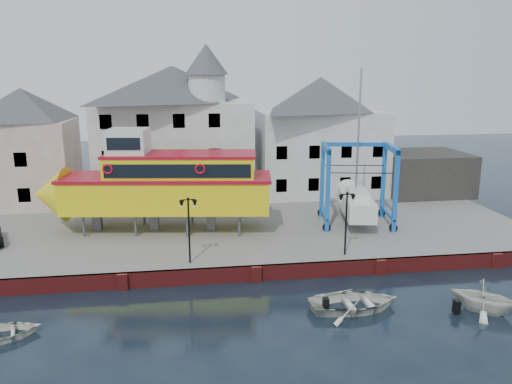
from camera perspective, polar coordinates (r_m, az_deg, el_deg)
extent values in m
plane|color=black|center=(31.20, 0.03, -10.20)|extent=(140.00, 140.00, 0.00)
cube|color=#65625F|center=(41.29, -2.18, -3.51)|extent=(44.00, 22.00, 1.00)
cube|color=maroon|center=(31.11, 0.00, -9.26)|extent=(44.00, 0.25, 1.00)
cube|color=maroon|center=(30.92, -15.02, -9.89)|extent=(0.60, 0.36, 1.00)
cube|color=maroon|center=(30.96, 0.04, -9.38)|extent=(0.60, 0.36, 1.00)
cube|color=maroon|center=(32.99, 14.08, -8.33)|extent=(0.60, 0.36, 1.00)
cube|color=maroon|center=(36.69, 25.82, -7.07)|extent=(0.60, 0.36, 1.00)
cube|color=tan|center=(48.95, -24.65, 3.06)|extent=(8.00, 7.00, 7.50)
pyramid|color=#3E4247|center=(48.41, -25.24, 9.06)|extent=(8.00, 7.00, 2.80)
cube|color=black|center=(45.95, -24.96, -0.32)|extent=(1.00, 0.08, 1.20)
cube|color=black|center=(45.41, -25.33, 3.36)|extent=(1.00, 0.08, 1.20)
cube|color=#B8B7AC|center=(47.33, -9.26, 4.71)|extent=(14.00, 8.00, 9.00)
pyramid|color=#3E4247|center=(46.82, -9.54, 12.11)|extent=(14.00, 8.00, 3.20)
cube|color=black|center=(44.42, -16.29, -0.03)|extent=(1.00, 0.08, 1.20)
cube|color=black|center=(44.09, -12.44, 0.10)|extent=(1.00, 0.08, 1.20)
cube|color=black|center=(43.97, -8.54, 0.23)|extent=(1.00, 0.08, 1.20)
cube|color=black|center=(44.04, -4.63, 0.36)|extent=(1.00, 0.08, 1.20)
cube|color=black|center=(43.86, -16.55, 3.79)|extent=(1.00, 0.08, 1.20)
cube|color=black|center=(43.52, -12.63, 3.95)|extent=(1.00, 0.08, 1.20)
cube|color=black|center=(43.39, -8.67, 4.09)|extent=(1.00, 0.08, 1.20)
cube|color=black|center=(43.47, -4.71, 4.21)|extent=(1.00, 0.08, 1.20)
cube|color=black|center=(43.49, -16.81, 7.68)|extent=(1.00, 0.08, 1.20)
cube|color=black|center=(43.15, -12.83, 7.88)|extent=(1.00, 0.08, 1.20)
cube|color=black|center=(43.02, -8.81, 8.04)|extent=(1.00, 0.08, 1.20)
cube|color=black|center=(43.10, -4.78, 8.15)|extent=(1.00, 0.08, 1.20)
cylinder|color=#B8B7AC|center=(44.48, -5.63, 11.65)|extent=(3.20, 3.20, 2.40)
cone|color=#3E4247|center=(44.48, -5.71, 14.87)|extent=(3.80, 3.80, 2.60)
cube|color=#B8B7AC|center=(49.66, 7.19, 4.59)|extent=(12.00, 8.00, 8.00)
pyramid|color=#3E4247|center=(49.13, 7.38, 11.06)|extent=(12.00, 8.00, 3.20)
cube|color=black|center=(45.28, 2.92, 0.74)|extent=(1.00, 0.08, 1.20)
cube|color=black|center=(45.95, 6.60, 0.86)|extent=(1.00, 0.08, 1.20)
cube|color=black|center=(46.80, 10.15, 0.96)|extent=(1.00, 0.08, 1.20)
cube|color=black|center=(47.82, 13.57, 1.06)|extent=(1.00, 0.08, 1.20)
cube|color=black|center=(44.73, 2.97, 4.50)|extent=(1.00, 0.08, 1.20)
cube|color=black|center=(45.40, 6.70, 4.56)|extent=(1.00, 0.08, 1.20)
cube|color=black|center=(46.26, 10.30, 4.59)|extent=(1.00, 0.08, 1.20)
cube|color=black|center=(47.29, 13.76, 4.61)|extent=(1.00, 0.08, 1.20)
cube|color=#272521|center=(51.74, 18.47, 2.11)|extent=(8.00, 7.00, 4.00)
cylinder|color=black|center=(30.98, -7.66, -4.56)|extent=(0.12, 0.12, 4.00)
cube|color=black|center=(30.42, -7.77, -0.88)|extent=(0.90, 0.06, 0.06)
sphere|color=black|center=(30.40, -7.78, -0.75)|extent=(0.16, 0.16, 0.16)
cone|color=black|center=(30.49, -8.51, -1.40)|extent=(0.32, 0.32, 0.45)
sphere|color=silver|center=(30.54, -8.50, -1.72)|extent=(0.18, 0.18, 0.18)
cone|color=black|center=(30.49, -7.01, -1.35)|extent=(0.32, 0.32, 0.45)
sphere|color=silver|center=(30.54, -7.00, -1.67)|extent=(0.18, 0.18, 0.18)
cylinder|color=black|center=(32.60, 10.24, -3.75)|extent=(0.12, 0.12, 4.00)
cube|color=black|center=(32.06, 10.39, -0.24)|extent=(0.90, 0.06, 0.06)
sphere|color=black|center=(32.05, 10.39, -0.12)|extent=(0.16, 0.16, 0.16)
cone|color=black|center=(32.00, 9.69, -0.74)|extent=(0.32, 0.32, 0.45)
sphere|color=silver|center=(32.05, 9.68, -1.05)|extent=(0.18, 0.18, 0.18)
cone|color=black|center=(32.25, 11.04, -0.68)|extent=(0.32, 0.32, 0.45)
sphere|color=silver|center=(32.30, 11.03, -0.99)|extent=(0.18, 0.18, 0.18)
cylinder|color=#59595E|center=(38.09, -19.12, -3.67)|extent=(0.23, 0.23, 1.60)
cylinder|color=#59595E|center=(40.82, -17.81, -2.45)|extent=(0.23, 0.23, 1.60)
cylinder|color=#59595E|center=(37.07, -13.61, -3.76)|extent=(0.23, 0.23, 1.60)
cylinder|color=#59595E|center=(39.87, -12.66, -2.50)|extent=(0.23, 0.23, 1.60)
cylinder|color=#59595E|center=(36.40, -7.85, -3.81)|extent=(0.23, 0.23, 1.60)
cylinder|color=#59595E|center=(39.25, -7.31, -2.53)|extent=(0.23, 0.23, 1.60)
cylinder|color=#59595E|center=(36.11, -1.94, -3.83)|extent=(0.23, 0.23, 1.60)
cylinder|color=#59595E|center=(38.99, -1.83, -2.53)|extent=(0.23, 0.23, 1.60)
cube|color=#59595E|center=(39.29, -17.70, -3.05)|extent=(0.71, 0.62, 1.60)
cube|color=#59595E|center=(38.24, -11.55, -3.12)|extent=(0.71, 0.62, 1.60)
cube|color=#59595E|center=(37.66, -5.14, -3.15)|extent=(0.71, 0.62, 1.60)
cube|color=yellow|center=(37.55, -10.09, -0.23)|extent=(15.38, 6.04, 2.35)
cone|color=yellow|center=(39.91, -22.45, -0.25)|extent=(2.88, 4.34, 4.06)
cube|color=maroon|center=(37.27, -10.17, 1.68)|extent=(15.72, 6.26, 0.24)
cube|color=yellow|center=(36.97, -8.58, 2.83)|extent=(11.09, 5.04, 1.71)
cube|color=black|center=(35.16, -9.00, 2.37)|extent=(10.18, 1.44, 0.96)
cube|color=black|center=(38.76, -8.21, 3.41)|extent=(10.18, 1.44, 0.96)
cube|color=maroon|center=(36.81, -8.63, 4.29)|extent=(11.31, 5.18, 0.19)
cube|color=silver|center=(37.39, -14.39, 5.52)|extent=(3.13, 3.13, 1.95)
cube|color=black|center=(36.02, -14.93, 5.34)|extent=(2.32, 0.37, 0.86)
torus|color=maroon|center=(36.11, -16.60, 2.52)|extent=(0.76, 0.25, 0.75)
torus|color=maroon|center=(34.88, -6.41, 2.63)|extent=(0.76, 0.25, 0.75)
cube|color=#133DAD|center=(36.97, 8.21, 0.08)|extent=(0.36, 0.36, 6.14)
cylinder|color=black|center=(37.69, 8.07, -4.01)|extent=(0.64, 0.32, 0.61)
cube|color=#133DAD|center=(40.92, 7.58, 1.39)|extent=(0.36, 0.36, 6.14)
cylinder|color=black|center=(41.58, 7.46, -2.34)|extent=(0.64, 0.32, 0.61)
cube|color=#133DAD|center=(37.86, 15.68, 0.03)|extent=(0.36, 0.36, 6.14)
cylinder|color=black|center=(38.56, 15.42, -3.97)|extent=(0.64, 0.32, 0.61)
cube|color=#133DAD|center=(41.73, 14.36, 1.32)|extent=(0.36, 0.36, 6.14)
cylinder|color=black|center=(42.37, 14.14, -2.34)|extent=(0.64, 0.32, 0.61)
cube|color=#133DAD|center=(38.42, 8.01, 5.02)|extent=(1.06, 4.37, 0.43)
cube|color=#133DAD|center=(39.47, 7.77, -2.34)|extent=(0.97, 4.36, 0.18)
cube|color=#133DAD|center=(39.28, 15.24, 4.86)|extent=(1.06, 4.37, 0.43)
cube|color=#133DAD|center=(40.31, 14.80, -2.34)|extent=(0.97, 4.36, 0.18)
cube|color=#133DAD|center=(40.76, 11.18, 5.37)|extent=(5.24, 1.21, 0.31)
cube|color=silver|center=(39.63, 11.37, -1.37)|extent=(3.12, 6.82, 1.40)
cone|color=silver|center=(43.37, 10.53, -0.06)|extent=(2.23, 1.73, 2.02)
cube|color=#59595E|center=(39.90, 11.30, -2.77)|extent=(0.48, 1.59, 0.61)
cube|color=silver|center=(38.99, 11.54, -0.16)|extent=(1.83, 2.83, 0.53)
cylinder|color=#99999E|center=(39.06, 11.63, 6.66)|extent=(0.19, 0.19, 9.64)
cube|color=black|center=(37.51, 11.96, 2.13)|extent=(4.61, 0.92, 0.05)
cube|color=black|center=(40.56, 11.18, 3.00)|extent=(4.61, 0.92, 0.05)
imported|color=silver|center=(28.36, 11.14, -12.99)|extent=(5.09, 3.73, 1.03)
imported|color=silver|center=(30.21, 24.57, -12.30)|extent=(4.73, 4.68, 1.89)
imported|color=silver|center=(27.98, -27.25, -14.69)|extent=(4.34, 3.61, 0.78)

